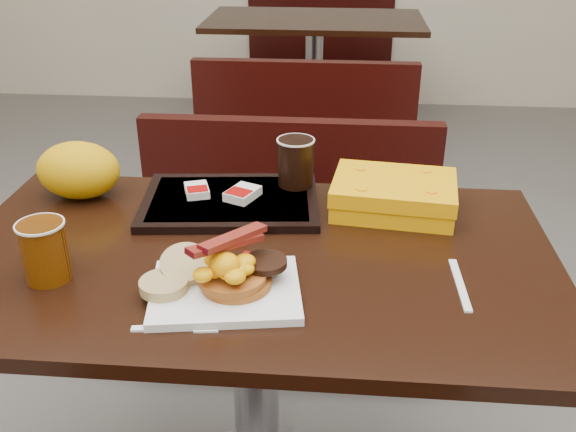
# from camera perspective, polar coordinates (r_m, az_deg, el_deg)

# --- Properties ---
(table_near) EXTENTS (1.20, 0.70, 0.75)m
(table_near) POSITION_cam_1_polar(r_m,az_deg,el_deg) (1.50, -2.83, -15.77)
(table_near) COLOR black
(table_near) RESTS_ON floor
(bench_near_n) EXTENTS (1.00, 0.46, 0.72)m
(bench_near_n) POSITION_cam_1_polar(r_m,az_deg,el_deg) (2.07, -0.32, -2.89)
(bench_near_n) COLOR black
(bench_near_n) RESTS_ON floor
(table_far) EXTENTS (1.20, 0.70, 0.75)m
(table_far) POSITION_cam_1_polar(r_m,az_deg,el_deg) (3.83, 2.29, 11.57)
(table_far) COLOR black
(table_far) RESTS_ON floor
(bench_far_s) EXTENTS (1.00, 0.46, 0.72)m
(bench_far_s) POSITION_cam_1_polar(r_m,az_deg,el_deg) (3.17, 1.65, 7.96)
(bench_far_s) COLOR black
(bench_far_s) RESTS_ON floor
(bench_far_n) EXTENTS (1.00, 0.46, 0.72)m
(bench_far_n) POSITION_cam_1_polar(r_m,az_deg,el_deg) (4.51, 2.74, 13.74)
(bench_far_n) COLOR black
(bench_far_n) RESTS_ON floor
(platter) EXTENTS (0.29, 0.24, 0.02)m
(platter) POSITION_cam_1_polar(r_m,az_deg,el_deg) (1.15, -5.53, -6.65)
(platter) COLOR white
(platter) RESTS_ON table_near
(pancake_stack) EXTENTS (0.13, 0.13, 0.03)m
(pancake_stack) POSITION_cam_1_polar(r_m,az_deg,el_deg) (1.14, -4.61, -5.57)
(pancake_stack) COLOR #A85D1C
(pancake_stack) RESTS_ON platter
(sausage_patty) EXTENTS (0.09, 0.09, 0.01)m
(sausage_patty) POSITION_cam_1_polar(r_m,az_deg,el_deg) (1.15, -2.00, -4.14)
(sausage_patty) COLOR black
(sausage_patty) RESTS_ON pancake_stack
(scrambled_eggs) EXTENTS (0.11, 0.10, 0.05)m
(scrambled_eggs) POSITION_cam_1_polar(r_m,az_deg,el_deg) (1.11, -5.54, -4.57)
(scrambled_eggs) COLOR #EE9B04
(scrambled_eggs) RESTS_ON pancake_stack
(bacon_strips) EXTENTS (0.15, 0.16, 0.01)m
(bacon_strips) POSITION_cam_1_polar(r_m,az_deg,el_deg) (1.12, -5.52, -2.34)
(bacon_strips) COLOR #48050D
(bacon_strips) RESTS_ON scrambled_eggs
(muffin_bottom) EXTENTS (0.10, 0.10, 0.02)m
(muffin_bottom) POSITION_cam_1_polar(r_m,az_deg,el_deg) (1.15, -10.92, -6.01)
(muffin_bottom) COLOR tan
(muffin_bottom) RESTS_ON platter
(muffin_top) EXTENTS (0.10, 0.10, 0.05)m
(muffin_top) POSITION_cam_1_polar(r_m,az_deg,el_deg) (1.18, -9.10, -4.27)
(muffin_top) COLOR tan
(muffin_top) RESTS_ON platter
(coffee_cup_near) EXTENTS (0.10, 0.10, 0.11)m
(coffee_cup_near) POSITION_cam_1_polar(r_m,az_deg,el_deg) (1.25, -20.72, -2.95)
(coffee_cup_near) COLOR #843C04
(coffee_cup_near) RESTS_ON table_near
(fork) EXTENTS (0.14, 0.04, 0.00)m
(fork) POSITION_cam_1_polar(r_m,az_deg,el_deg) (1.09, -11.02, -9.72)
(fork) COLOR white
(fork) RESTS_ON table_near
(knife) EXTENTS (0.02, 0.17, 0.00)m
(knife) POSITION_cam_1_polar(r_m,az_deg,el_deg) (1.22, 14.97, -5.87)
(knife) COLOR white
(knife) RESTS_ON table_near
(condiment_syrup) EXTENTS (0.04, 0.04, 0.01)m
(condiment_syrup) POSITION_cam_1_polar(r_m,az_deg,el_deg) (1.31, -4.46, -2.29)
(condiment_syrup) COLOR #C43508
(condiment_syrup) RESTS_ON table_near
(condiment_ketchup) EXTENTS (0.05, 0.04, 0.01)m
(condiment_ketchup) POSITION_cam_1_polar(r_m,az_deg,el_deg) (1.25, -3.26, -3.79)
(condiment_ketchup) COLOR #8C0504
(condiment_ketchup) RESTS_ON table_near
(tray) EXTENTS (0.42, 0.32, 0.02)m
(tray) POSITION_cam_1_polar(r_m,az_deg,el_deg) (1.47, -5.12, 1.29)
(tray) COLOR black
(tray) RESTS_ON table_near
(hashbrown_sleeve_left) EXTENTS (0.07, 0.08, 0.02)m
(hashbrown_sleeve_left) POSITION_cam_1_polar(r_m,az_deg,el_deg) (1.49, -8.06, 2.27)
(hashbrown_sleeve_left) COLOR silver
(hashbrown_sleeve_left) RESTS_ON tray
(hashbrown_sleeve_right) EXTENTS (0.08, 0.09, 0.02)m
(hashbrown_sleeve_right) POSITION_cam_1_polar(r_m,az_deg,el_deg) (1.46, -4.04, 1.98)
(hashbrown_sleeve_right) COLOR silver
(hashbrown_sleeve_right) RESTS_ON tray
(coffee_cup_far) EXTENTS (0.09, 0.09, 0.11)m
(coffee_cup_far) POSITION_cam_1_polar(r_m,az_deg,el_deg) (1.50, 0.68, 4.77)
(coffee_cup_far) COLOR black
(coffee_cup_far) RESTS_ON tray
(clamshell) EXTENTS (0.29, 0.23, 0.07)m
(clamshell) POSITION_cam_1_polar(r_m,az_deg,el_deg) (1.45, 9.32, 1.84)
(clamshell) COLOR #EA9803
(clamshell) RESTS_ON table_near
(paper_bag) EXTENTS (0.23, 0.21, 0.13)m
(paper_bag) POSITION_cam_1_polar(r_m,az_deg,el_deg) (1.56, -18.04, 3.88)
(paper_bag) COLOR #CA8F06
(paper_bag) RESTS_ON table_near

